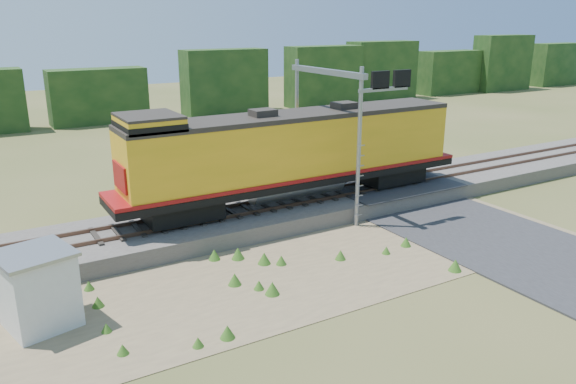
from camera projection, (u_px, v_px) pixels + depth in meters
ground at (351, 260)px, 23.42m from camera, size 140.00×140.00×0.00m
ballast at (280, 211)px, 28.25m from camera, size 70.00×5.00×0.80m
rails at (280, 202)px, 28.11m from camera, size 70.00×1.54×0.16m
dirt_shoulder at (305, 266)px, 22.86m from camera, size 26.00×8.00×0.03m
road at (458, 223)px, 27.40m from camera, size 7.00×66.00×0.86m
tree_line_north at (115, 91)px, 53.82m from camera, size 130.00×3.00×6.50m
weed_clumps at (277, 278)px, 21.81m from camera, size 15.00×6.20×0.56m
locomotive at (292, 152)px, 27.71m from camera, size 18.81×2.87×4.85m
shed at (38, 289)px, 18.07m from camera, size 2.66×2.66×2.61m
signal_gantry at (340, 103)px, 27.61m from camera, size 3.02×6.20×7.61m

